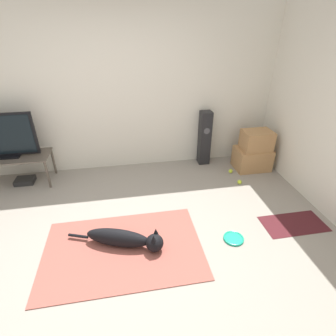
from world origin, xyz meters
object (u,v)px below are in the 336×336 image
Objects in this scene: cardboard_box_upper at (257,140)px; floor_speaker at (205,138)px; tennis_ball_by_boxes at (240,182)px; game_console at (25,181)px; tv_stand at (10,160)px; cardboard_box_lower at (252,158)px; tennis_ball_near_speaker at (231,171)px; frisbee at (234,238)px; tv at (3,136)px; dog at (126,239)px.

floor_speaker is at bearing 154.86° from cardboard_box_upper.
game_console reaches higher than tennis_ball_by_boxes.
floor_speaker reaches higher than tv_stand.
cardboard_box_lower is at bearing -2.60° from game_console.
tennis_ball_near_speaker is (-0.43, -0.08, -0.49)m from cardboard_box_upper.
frisbee is 0.85× the size of game_console.
floor_speaker reaches higher than tennis_ball_near_speaker.
cardboard_box_upper is 1.68× the size of game_console.
game_console is (0.12, -0.01, -0.38)m from tv_stand.
game_console is at bearing 147.82° from frisbee.
tv is 13.66× the size of tennis_ball_by_boxes.
tv_stand reaches higher than game_console.
tv_stand is 1.26× the size of tv.
game_console is (-2.77, 1.74, 0.03)m from frisbee.
frisbee is at bearing -121.38° from cardboard_box_lower.
dog reaches higher than tennis_ball_by_boxes.
dog is 16.26× the size of tennis_ball_by_boxes.
floor_speaker is 14.33× the size of tennis_ball_near_speaker.
frisbee is 1.57m from tennis_ball_near_speaker.
tennis_ball_by_boxes is (-0.42, -0.43, -0.49)m from cardboard_box_upper.
tv_stand is 0.38m from tv.
tennis_ball_near_speaker is at bearing -51.99° from floor_speaker.
tv is 13.66× the size of tennis_ball_near_speaker.
frisbee is 0.21× the size of tv_stand.
cardboard_box_lower is 0.88m from floor_speaker.
frisbee is at bearing -31.33° from tv_stand.
tv_stand is 0.40m from game_console.
tv_stand is (-2.89, 1.76, 0.41)m from frisbee.
dog is at bearing -150.56° from tennis_ball_by_boxes.
game_console is at bearing -176.59° from floor_speaker.
frisbee is 0.51× the size of cardboard_box_upper.
cardboard_box_lower is 0.62m from tennis_ball_by_boxes.
tv_stand reaches higher than frisbee.
tennis_ball_near_speaker is (1.79, 1.36, -0.08)m from dog.
tennis_ball_near_speaker is (0.55, 1.47, 0.02)m from frisbee.
floor_speaker reaches higher than dog.
cardboard_box_upper is 0.78m from tennis_ball_by_boxes.
tennis_ball_by_boxes is 0.35m from tennis_ball_near_speaker.
tennis_ball_by_boxes is at bearing -134.03° from cardboard_box_upper.
game_console is (-3.33, 0.62, 0.01)m from tennis_ball_by_boxes.
tv_stand is at bearing 173.22° from game_console.
tv is at bearing 90.00° from tv_stand.
floor_speaker is at bearing 51.51° from dog.
tennis_ball_near_speaker is at bearing -165.87° from cardboard_box_lower.
tennis_ball_by_boxes is 0.23× the size of game_console.
tv_stand is at bearing 134.94° from dog.
tennis_ball_near_speaker is at bearing -168.79° from cardboard_box_upper.
cardboard_box_upper is 7.17× the size of tennis_ball_near_speaker.
tv_stand is (-1.65, 1.65, 0.30)m from dog.
floor_speaker is 0.72m from tennis_ball_near_speaker.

